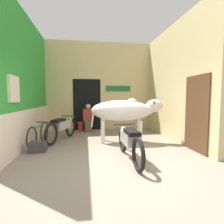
% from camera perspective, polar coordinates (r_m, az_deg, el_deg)
% --- Properties ---
extents(ground_plane, '(30.00, 30.00, 0.00)m').
position_cam_1_polar(ground_plane, '(3.89, 1.57, -17.76)').
color(ground_plane, gray).
extents(wall_left_shopfront, '(0.25, 4.61, 4.04)m').
position_cam_1_polar(wall_left_shopfront, '(6.14, -26.30, 8.55)').
color(wall_left_shopfront, green).
rests_on(wall_left_shopfront, ground_plane).
extents(wall_back_with_doorway, '(4.78, 0.93, 4.04)m').
position_cam_1_polar(wall_back_with_doorway, '(8.43, -5.78, 6.07)').
color(wall_back_with_doorway, '#D1BC84').
rests_on(wall_back_with_doorway, ground_plane).
extents(wall_right_with_door, '(0.22, 4.61, 4.04)m').
position_cam_1_polar(wall_right_with_door, '(6.61, 19.79, 8.76)').
color(wall_right_with_door, '#D1BC84').
rests_on(wall_right_with_door, ground_plane).
extents(cow, '(2.42, 1.02, 1.48)m').
position_cam_1_polar(cow, '(5.80, 4.14, 0.46)').
color(cow, silver).
rests_on(cow, ground_plane).
extents(motorcycle_near, '(0.58, 2.03, 0.80)m').
position_cam_1_polar(motorcycle_near, '(4.21, 5.68, -9.47)').
color(motorcycle_near, black).
rests_on(motorcycle_near, ground_plane).
extents(motorcycle_far, '(0.88, 1.92, 0.82)m').
position_cam_1_polar(motorcycle_far, '(6.33, -16.07, -4.78)').
color(motorcycle_far, black).
rests_on(motorcycle_far, ground_plane).
extents(bicycle, '(0.44, 1.67, 0.69)m').
position_cam_1_polar(bicycle, '(5.91, -22.80, -6.79)').
color(bicycle, black).
rests_on(bicycle, ground_plane).
extents(shopkeeper_seated, '(0.44, 0.34, 1.22)m').
position_cam_1_polar(shopkeeper_seated, '(7.70, -7.76, -1.73)').
color(shopkeeper_seated, brown).
rests_on(shopkeeper_seated, ground_plane).
extents(plastic_stool, '(0.33, 0.33, 0.41)m').
position_cam_1_polar(plastic_stool, '(7.90, -10.17, -4.62)').
color(plastic_stool, red).
rests_on(plastic_stool, ground_plane).
extents(crate, '(0.44, 0.32, 0.28)m').
position_cam_1_polar(crate, '(5.30, -23.10, -10.41)').
color(crate, '#38383D').
rests_on(crate, ground_plane).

